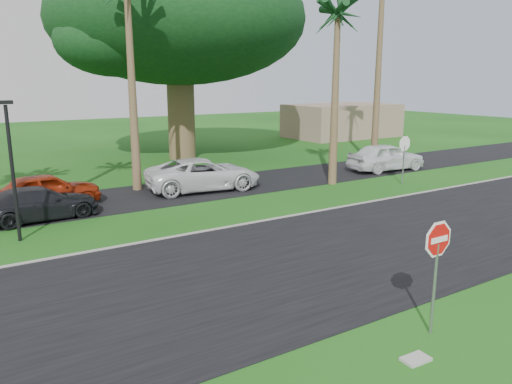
{
  "coord_description": "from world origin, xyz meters",
  "views": [
    {
      "loc": [
        -7.85,
        -9.21,
        5.3
      ],
      "look_at": [
        0.4,
        3.79,
        1.8
      ],
      "focal_mm": 35.0,
      "sensor_mm": 36.0,
      "label": 1
    }
  ],
  "objects": [
    {
      "name": "car_dark",
      "position": [
        -4.95,
        10.85,
        0.64
      ],
      "size": [
        4.52,
        2.13,
        1.27
      ],
      "primitive_type": "imported",
      "rotation": [
        0.0,
        0.0,
        1.65
      ],
      "color": "black",
      "rests_on": "ground"
    },
    {
      "name": "palm_right_near",
      "position": [
        9.0,
        10.0,
        8.19
      ],
      "size": [
        5.0,
        5.0,
        9.5
      ],
      "color": "brown",
      "rests_on": "ground"
    },
    {
      "name": "stop_sign_far",
      "position": [
        12.0,
        8.0,
        1.77
      ],
      "size": [
        1.05,
        0.07,
        2.62
      ],
      "rotation": [
        0.0,
        0.0,
        3.14
      ],
      "color": "gray",
      "rests_on": "ground"
    },
    {
      "name": "parking_strip",
      "position": [
        0.0,
        12.5,
        0.01
      ],
      "size": [
        120.0,
        5.0,
        0.02
      ],
      "primitive_type": "cube",
      "color": "black",
      "rests_on": "ground"
    },
    {
      "name": "car_pickup",
      "position": [
        14.16,
        11.2,
        0.81
      ],
      "size": [
        4.91,
        2.36,
        1.62
      ],
      "primitive_type": "imported",
      "rotation": [
        0.0,
        0.0,
        1.47
      ],
      "color": "white",
      "rests_on": "ground"
    },
    {
      "name": "ground",
      "position": [
        0.0,
        0.0,
        0.0
      ],
      "size": [
        120.0,
        120.0,
        0.0
      ],
      "primitive_type": "plane",
      "color": "#164D13",
      "rests_on": "ground"
    },
    {
      "name": "curb",
      "position": [
        0.0,
        6.05,
        0.03
      ],
      "size": [
        120.0,
        0.12,
        0.06
      ],
      "primitive_type": "cube",
      "color": "gray",
      "rests_on": "ground"
    },
    {
      "name": "road",
      "position": [
        0.0,
        2.0,
        0.01
      ],
      "size": [
        120.0,
        8.0,
        0.02
      ],
      "primitive_type": "cube",
      "color": "black",
      "rests_on": "ground"
    },
    {
      "name": "canopy_tree",
      "position": [
        6.0,
        22.0,
        8.95
      ],
      "size": [
        16.5,
        16.5,
        13.12
      ],
      "color": "brown",
      "rests_on": "ground"
    },
    {
      "name": "car_minivan",
      "position": [
        2.71,
        12.2,
        0.77
      ],
      "size": [
        5.84,
        3.28,
        1.54
      ],
      "primitive_type": "imported",
      "rotation": [
        0.0,
        0.0,
        1.44
      ],
      "color": "silver",
      "rests_on": "ground"
    },
    {
      "name": "streetlight_right",
      "position": [
        -6.0,
        8.5,
        2.65
      ],
      "size": [
        0.45,
        0.25,
        4.64
      ],
      "color": "black",
      "rests_on": "ground"
    },
    {
      "name": "stop_sign_near",
      "position": [
        0.5,
        -3.0,
        1.77
      ],
      "size": [
        1.05,
        0.07,
        2.62
      ],
      "color": "gray",
      "rests_on": "ground"
    },
    {
      "name": "car_red",
      "position": [
        -4.36,
        12.64,
        0.74
      ],
      "size": [
        4.51,
        2.28,
        1.47
      ],
      "primitive_type": "imported",
      "rotation": [
        0.0,
        0.0,
        1.7
      ],
      "color": "#95250C",
      "rests_on": "ground"
    },
    {
      "name": "building_far",
      "position": [
        24.0,
        26.0,
        1.5
      ],
      "size": [
        10.0,
        6.0,
        3.0
      ],
      "primitive_type": "cube",
      "color": "gray",
      "rests_on": "ground"
    },
    {
      "name": "utility_slab",
      "position": [
        -0.62,
        -3.56,
        0.03
      ],
      "size": [
        0.56,
        0.37,
        0.06
      ],
      "primitive_type": "cube",
      "rotation": [
        0.0,
        0.0,
        -0.04
      ],
      "color": "#9F9E97",
      "rests_on": "ground"
    }
  ]
}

